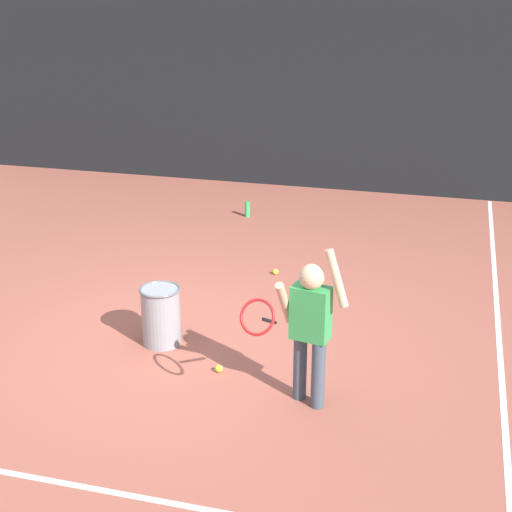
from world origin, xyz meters
TOP-DOWN VIEW (x-y plane):
  - ground_plane at (0.00, 0.00)m, footprint 20.00×20.00m
  - court_line_baseline at (0.00, -2.16)m, footprint 9.00×0.05m
  - court_line_sideline at (2.94, 1.00)m, footprint 0.05×9.00m
  - back_fence_windscreen at (0.00, 5.58)m, footprint 12.20×0.08m
  - fence_post_1 at (-1.98, 5.64)m, footprint 0.09×0.09m
  - fence_post_2 at (1.98, 5.64)m, footprint 0.09×0.09m
  - tennis_player at (1.38, -0.71)m, footprint 0.79×0.57m
  - ball_hopper at (-0.14, -0.05)m, footprint 0.38×0.38m
  - water_bottle at (-0.40, 3.84)m, footprint 0.07×0.07m
  - tennis_ball_0 at (0.55, -0.43)m, footprint 0.07×0.07m
  - tennis_ball_2 at (0.50, 1.86)m, footprint 0.07×0.07m

SIDE VIEW (x-z plane):
  - ground_plane at x=0.00m, z-range 0.00..0.00m
  - court_line_baseline at x=0.00m, z-range 0.00..0.00m
  - court_line_sideline at x=2.94m, z-range 0.00..0.00m
  - tennis_ball_0 at x=0.55m, z-range 0.00..0.07m
  - tennis_ball_2 at x=0.50m, z-range 0.00..0.07m
  - water_bottle at x=-0.40m, z-range 0.00..0.22m
  - ball_hopper at x=-0.14m, z-range 0.01..0.57m
  - tennis_player at x=1.38m, z-range 0.05..1.40m
  - back_fence_windscreen at x=0.00m, z-range 0.00..3.46m
  - fence_post_1 at x=-1.98m, z-range 0.00..3.61m
  - fence_post_2 at x=1.98m, z-range 0.00..3.61m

